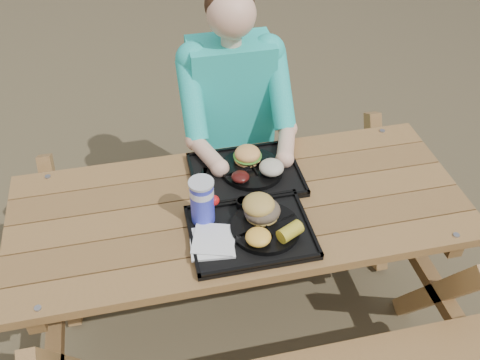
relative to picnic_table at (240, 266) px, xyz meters
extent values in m
plane|color=#999999|center=(0.00, 0.00, -0.38)|extent=(60.00, 60.00, 0.00)
cube|color=black|center=(0.00, -0.17, 0.39)|extent=(0.45, 0.35, 0.02)
cube|color=black|center=(0.06, 0.16, 0.39)|extent=(0.45, 0.35, 0.02)
cylinder|color=black|center=(0.06, -0.17, 0.41)|extent=(0.26, 0.26, 0.02)
cylinder|color=black|center=(0.09, 0.17, 0.41)|extent=(0.26, 0.26, 0.02)
cube|color=white|center=(-0.15, -0.20, 0.40)|extent=(0.17, 0.17, 0.02)
cylinder|color=#1B25CD|center=(-0.16, -0.07, 0.48)|extent=(0.09, 0.09, 0.18)
cylinder|color=#340E05|center=(0.01, -0.03, 0.41)|extent=(0.06, 0.06, 0.03)
cylinder|color=yellow|center=(0.07, -0.04, 0.41)|extent=(0.05, 0.05, 0.03)
ellipsoid|color=yellow|center=(0.01, -0.24, 0.44)|extent=(0.09, 0.09, 0.05)
cube|color=black|center=(-0.10, 0.16, 0.40)|extent=(0.05, 0.15, 0.01)
ellipsoid|color=#430F0D|center=(0.02, 0.10, 0.43)|extent=(0.07, 0.07, 0.03)
ellipsoid|color=beige|center=(0.16, 0.12, 0.44)|extent=(0.10, 0.10, 0.06)
camera|label=1|loc=(-0.33, -1.48, 1.84)|focal=40.00mm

